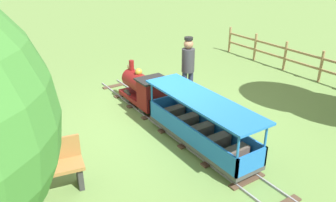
# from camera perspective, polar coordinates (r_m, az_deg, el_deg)

# --- Properties ---
(ground_plane) EXTENTS (60.00, 60.00, 0.00)m
(ground_plane) POSITION_cam_1_polar(r_m,az_deg,el_deg) (7.34, -0.42, -3.65)
(ground_plane) COLOR #608442
(track) EXTENTS (0.70, 6.40, 0.04)m
(track) POSITION_cam_1_polar(r_m,az_deg,el_deg) (7.11, 0.89, -4.48)
(track) COLOR gray
(track) RESTS_ON ground_plane
(locomotive) EXTENTS (0.66, 1.45, 0.97)m
(locomotive) POSITION_cam_1_polar(r_m,az_deg,el_deg) (7.85, -4.08, 2.10)
(locomotive) COLOR maroon
(locomotive) RESTS_ON ground_plane
(passenger_car) EXTENTS (0.76, 2.70, 0.97)m
(passenger_car) POSITION_cam_1_polar(r_m,az_deg,el_deg) (6.28, 5.53, -4.52)
(passenger_car) COLOR #3F3F3F
(passenger_car) RESTS_ON ground_plane
(conductor_person) EXTENTS (0.30, 0.30, 1.62)m
(conductor_person) POSITION_cam_1_polar(r_m,az_deg,el_deg) (7.96, 3.40, 6.06)
(conductor_person) COLOR #282D47
(conductor_person) RESTS_ON ground_plane
(park_bench) EXTENTS (1.35, 0.63, 0.82)m
(park_bench) POSITION_cam_1_polar(r_m,az_deg,el_deg) (5.51, -20.97, -10.79)
(park_bench) COLOR olive
(park_bench) RESTS_ON ground_plane
(fence_section) EXTENTS (0.08, 7.48, 0.90)m
(fence_section) POSITION_cam_1_polar(r_m,az_deg,el_deg) (10.36, 24.47, 5.49)
(fence_section) COLOR #93754C
(fence_section) RESTS_ON ground_plane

